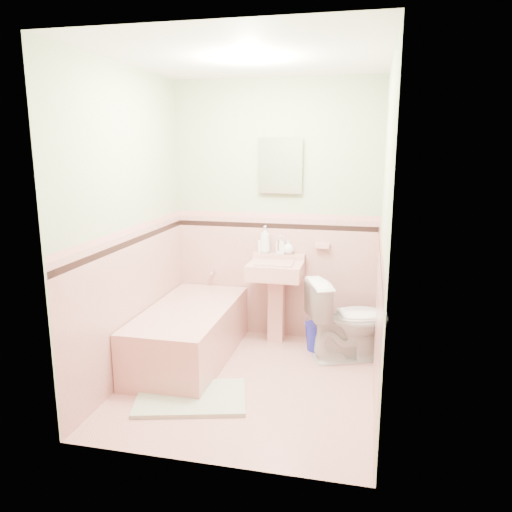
% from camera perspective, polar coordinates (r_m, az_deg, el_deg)
% --- Properties ---
extents(floor, '(2.20, 2.20, 0.00)m').
position_cam_1_polar(floor, '(4.20, -0.78, -14.17)').
color(floor, tan).
rests_on(floor, ground).
extents(ceiling, '(2.20, 2.20, 0.00)m').
position_cam_1_polar(ceiling, '(3.80, -0.90, 21.77)').
color(ceiling, white).
rests_on(ceiling, ground).
extents(wall_back, '(2.50, 0.00, 2.50)m').
position_cam_1_polar(wall_back, '(4.87, 2.23, 4.99)').
color(wall_back, beige).
rests_on(wall_back, ground).
extents(wall_front, '(2.50, 0.00, 2.50)m').
position_cam_1_polar(wall_front, '(2.77, -6.21, -0.87)').
color(wall_front, beige).
rests_on(wall_front, ground).
extents(wall_left, '(0.00, 2.50, 2.50)m').
position_cam_1_polar(wall_left, '(4.16, -14.37, 3.30)').
color(wall_left, beige).
rests_on(wall_left, ground).
extents(wall_right, '(0.00, 2.50, 2.50)m').
position_cam_1_polar(wall_right, '(3.71, 14.37, 2.21)').
color(wall_right, beige).
rests_on(wall_right, ground).
extents(wainscot_back, '(2.00, 0.00, 2.00)m').
position_cam_1_polar(wainscot_back, '(4.99, 2.14, -2.44)').
color(wainscot_back, '#D0948B').
rests_on(wainscot_back, ground).
extents(wainscot_front, '(2.00, 0.00, 2.00)m').
position_cam_1_polar(wainscot_front, '(3.00, -5.83, -12.98)').
color(wainscot_front, '#D0948B').
rests_on(wainscot_front, ground).
extents(wainscot_left, '(0.00, 2.20, 2.20)m').
position_cam_1_polar(wainscot_left, '(4.30, -13.76, -5.28)').
color(wainscot_left, '#D0948B').
rests_on(wainscot_left, ground).
extents(wainscot_right, '(0.00, 2.20, 2.20)m').
position_cam_1_polar(wainscot_right, '(3.87, 13.67, -7.29)').
color(wainscot_right, '#D0948B').
rests_on(wainscot_right, ground).
extents(accent_back, '(2.00, 0.00, 2.00)m').
position_cam_1_polar(accent_back, '(4.87, 2.18, 3.45)').
color(accent_back, black).
rests_on(accent_back, ground).
extents(accent_front, '(2.00, 0.00, 2.00)m').
position_cam_1_polar(accent_front, '(2.82, -6.03, -3.36)').
color(accent_front, black).
rests_on(accent_front, ground).
extents(accent_left, '(0.00, 2.20, 2.20)m').
position_cam_1_polar(accent_left, '(4.17, -14.06, 1.53)').
color(accent_left, black).
rests_on(accent_left, ground).
extents(accent_right, '(0.00, 2.20, 2.20)m').
position_cam_1_polar(accent_right, '(3.73, 13.99, 0.26)').
color(accent_right, black).
rests_on(accent_right, ground).
extents(cap_back, '(2.00, 0.00, 2.00)m').
position_cam_1_polar(cap_back, '(4.86, 2.19, 4.62)').
color(cap_back, tan).
rests_on(cap_back, ground).
extents(cap_front, '(2.00, 0.00, 2.00)m').
position_cam_1_polar(cap_front, '(2.80, -6.07, -1.39)').
color(cap_front, tan).
rests_on(cap_front, ground).
extents(cap_left, '(0.00, 2.20, 2.20)m').
position_cam_1_polar(cap_left, '(4.15, -14.13, 2.89)').
color(cap_left, tan).
rests_on(cap_left, ground).
extents(cap_right, '(0.00, 2.20, 2.20)m').
position_cam_1_polar(cap_right, '(3.71, 14.07, 1.76)').
color(cap_right, tan).
rests_on(cap_right, ground).
extents(bathtub, '(0.70, 1.50, 0.45)m').
position_cam_1_polar(bathtub, '(4.57, -7.59, -8.92)').
color(bathtub, tan).
rests_on(bathtub, floor).
extents(tub_faucet, '(0.04, 0.12, 0.04)m').
position_cam_1_polar(tub_faucet, '(5.10, -4.92, -1.81)').
color(tub_faucet, silver).
rests_on(tub_faucet, wall_back).
extents(sink, '(0.51, 0.48, 0.80)m').
position_cam_1_polar(sink, '(4.82, 2.20, -5.45)').
color(sink, tan).
rests_on(sink, floor).
extents(sink_faucet, '(0.02, 0.02, 0.10)m').
position_cam_1_polar(sink_faucet, '(4.82, 2.56, 1.28)').
color(sink_faucet, silver).
rests_on(sink_faucet, sink).
extents(medicine_cabinet, '(0.38, 0.04, 0.47)m').
position_cam_1_polar(medicine_cabinet, '(4.80, 2.80, 10.26)').
color(medicine_cabinet, white).
rests_on(medicine_cabinet, wall_back).
extents(soap_dish, '(0.13, 0.08, 0.04)m').
position_cam_1_polar(soap_dish, '(4.82, 7.61, 1.19)').
color(soap_dish, tan).
rests_on(soap_dish, wall_back).
extents(soap_bottle_left, '(0.11, 0.11, 0.27)m').
position_cam_1_polar(soap_bottle_left, '(4.87, 1.04, 1.91)').
color(soap_bottle_left, '#B2B2B2').
rests_on(soap_bottle_left, sink).
extents(soap_bottle_mid, '(0.09, 0.09, 0.18)m').
position_cam_1_polar(soap_bottle_mid, '(4.85, 2.78, 1.31)').
color(soap_bottle_mid, '#B2B2B2').
rests_on(soap_bottle_mid, sink).
extents(soap_bottle_right, '(0.13, 0.13, 0.14)m').
position_cam_1_polar(soap_bottle_right, '(4.84, 3.70, 1.06)').
color(soap_bottle_right, '#B2B2B2').
rests_on(soap_bottle_right, sink).
extents(tube, '(0.04, 0.04, 0.12)m').
position_cam_1_polar(tube, '(4.90, 0.45, 1.09)').
color(tube, white).
rests_on(tube, sink).
extents(toilet, '(0.83, 0.66, 0.74)m').
position_cam_1_polar(toilet, '(4.56, 10.53, -7.14)').
color(toilet, white).
rests_on(toilet, floor).
extents(bucket, '(0.26, 0.26, 0.25)m').
position_cam_1_polar(bucket, '(4.80, 7.12, -9.12)').
color(bucket, '#1A20A3').
rests_on(bucket, floor).
extents(bath_mat, '(0.93, 0.74, 0.03)m').
position_cam_1_polar(bath_mat, '(3.97, -7.43, -15.74)').
color(bath_mat, gray).
rests_on(bath_mat, floor).
extents(shoe, '(0.17, 0.12, 0.06)m').
position_cam_1_polar(shoe, '(4.04, -8.88, -14.46)').
color(shoe, '#BF1E59').
rests_on(shoe, bath_mat).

